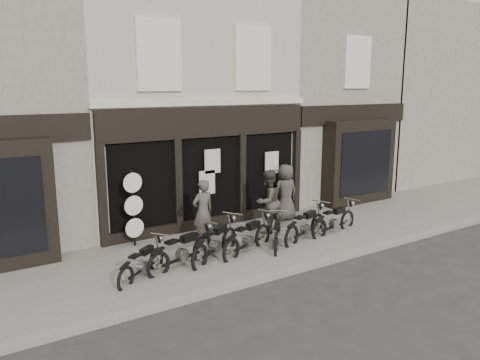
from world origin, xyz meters
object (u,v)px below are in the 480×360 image
man_right (286,192)px  motorcycle_4 (277,237)px  motorcycle_3 (248,240)px  motorcycle_6 (334,223)px  man_centre (268,201)px  man_left (203,212)px  motorcycle_2 (216,246)px  motorcycle_5 (305,228)px  motorcycle_0 (142,266)px  motorcycle_1 (182,254)px  advert_sign_post (134,212)px

man_right → motorcycle_4: bearing=47.0°
motorcycle_3 → motorcycle_6: size_ratio=0.99×
motorcycle_4 → man_centre: size_ratio=0.82×
motorcycle_6 → man_left: bearing=150.7°
motorcycle_2 → man_centre: man_centre is taller
motorcycle_2 → man_left: size_ratio=1.10×
motorcycle_5 → motorcycle_6: (1.14, -0.03, -0.02)m
motorcycle_3 → motorcycle_5: bearing=-21.9°
motorcycle_0 → motorcycle_2: 2.09m
motorcycle_3 → motorcycle_6: motorcycle_3 is taller
motorcycle_0 → motorcycle_3: motorcycle_3 is taller
motorcycle_1 → motorcycle_3: size_ratio=1.03×
motorcycle_5 → advert_sign_post: size_ratio=0.93×
man_centre → advert_sign_post: 4.02m
motorcycle_2 → motorcycle_3: bearing=-36.2°
man_right → advert_sign_post: 5.19m
motorcycle_0 → man_right: 6.14m
motorcycle_3 → advert_sign_post: 3.29m
man_right → man_left: bearing=10.2°
motorcycle_6 → man_left: (-3.88, 1.29, 0.64)m
motorcycle_3 → man_right: (2.75, 1.85, 0.64)m
motorcycle_4 → man_right: 2.69m
man_left → man_centre: size_ratio=0.95×
motorcycle_1 → man_centre: man_centre is taller
motorcycle_4 → advert_sign_post: 4.08m
motorcycle_4 → man_right: man_right is taller
motorcycle_2 → motorcycle_5: bearing=-32.4°
man_centre → man_left: bearing=-17.1°
man_centre → motorcycle_6: bearing=134.1°
motorcycle_1 → man_left: (1.26, 1.22, 0.62)m
motorcycle_0 → advert_sign_post: advert_sign_post is taller
motorcycle_3 → man_centre: man_centre is taller
man_left → motorcycle_5: bearing=149.1°
motorcycle_2 → motorcycle_5: 3.00m
man_left → advert_sign_post: size_ratio=0.81×
motorcycle_1 → man_left: bearing=26.4°
motorcycle_6 → advert_sign_post: 6.04m
motorcycle_3 → motorcycle_5: (2.04, -0.01, 0.00)m
motorcycle_2 → motorcycle_4: 1.93m
motorcycle_4 → advert_sign_post: bearing=97.9°
motorcycle_6 → advert_sign_post: bearing=148.3°
man_right → motorcycle_3: bearing=34.3°
motorcycle_6 → man_centre: man_centre is taller
motorcycle_4 → man_left: man_left is taller
motorcycle_6 → man_right: (-0.42, 1.88, 0.66)m
motorcycle_2 → advert_sign_post: advert_sign_post is taller
man_right → motorcycle_5: bearing=69.4°
man_right → advert_sign_post: (-5.18, 0.25, 0.05)m
man_left → man_right: (3.45, 0.59, 0.02)m
motorcycle_1 → motorcycle_5: bearing=-18.3°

